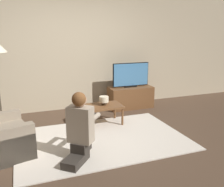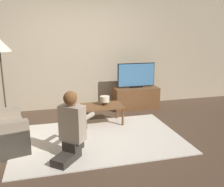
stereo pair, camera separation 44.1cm
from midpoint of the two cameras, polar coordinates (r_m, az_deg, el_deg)
ground_plane at (r=4.25m, az=-0.09°, el=-10.46°), size 10.00×10.00×0.00m
wall_back at (r=5.77m, az=-5.05°, el=9.44°), size 10.00×0.06×2.60m
rug at (r=4.25m, az=-0.09°, el=-10.36°), size 2.75×1.83×0.02m
tv_stand at (r=5.85m, az=7.60°, el=-1.02°), size 1.02×0.44×0.50m
tv at (r=5.74m, az=7.76°, el=4.14°), size 0.88×0.08×0.56m
coffee_table at (r=4.79m, az=0.38°, el=-3.22°), size 0.78×0.49×0.38m
person_kneeling at (r=3.50m, az=-5.63°, el=-7.32°), size 0.70×0.77×0.97m
table_lamp at (r=4.78m, az=0.98°, el=-1.44°), size 0.18×0.18×0.17m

